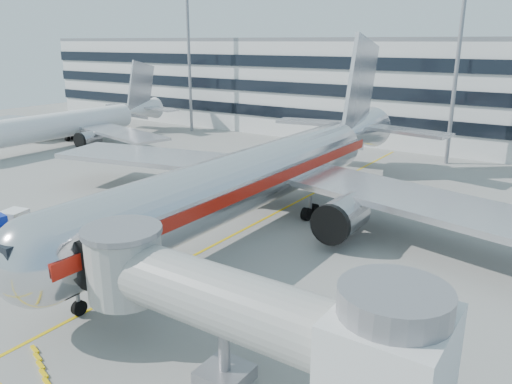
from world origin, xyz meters
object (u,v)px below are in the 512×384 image
Objects in this scene: belt_loader at (48,236)px; cargo_container_front at (65,221)px; cargo_container_left at (30,234)px; cargo_container_right at (15,221)px; ramp_worker at (113,229)px; main_jet at (266,172)px.

cargo_container_front is (-1.55, 2.68, 0.11)m from belt_loader.
cargo_container_right reaches higher than cargo_container_left.
ramp_worker is (4.82, 4.05, 0.19)m from cargo_container_left.
ramp_worker is at bearing 7.02° from cargo_container_front.
cargo_container_front reaches higher than cargo_container_left.
cargo_container_left is at bearing -128.81° from main_jet.
belt_loader is at bearing -0.56° from cargo_container_right.
cargo_container_right is at bearing -137.27° from cargo_container_front.
belt_loader is 4.41m from cargo_container_right.
ramp_worker reaches higher than cargo_container_left.
cargo_container_left is at bearing -148.45° from belt_loader.
main_jet is at bearing 52.69° from belt_loader.
cargo_container_left is (-1.19, -0.73, 0.10)m from belt_loader.
belt_loader is at bearing 31.55° from cargo_container_left.
cargo_container_left is 0.95× the size of ramp_worker.
cargo_container_front is at bearing 42.73° from cargo_container_right.
main_jet reaches higher than cargo_container_right.
cargo_container_left is 0.84× the size of cargo_container_right.
ramp_worker reaches higher than cargo_container_front.
ramp_worker is (8.02, 3.27, -0.01)m from cargo_container_right.
cargo_container_front is at bearing 150.80° from ramp_worker.
main_jet is 27.58× the size of ramp_worker.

